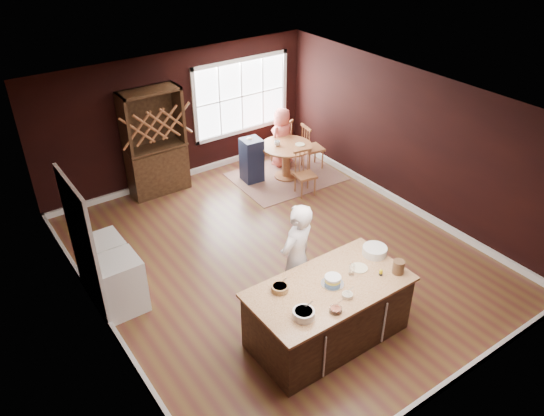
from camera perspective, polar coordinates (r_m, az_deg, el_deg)
The scene contains 28 objects.
room_shell at distance 8.36m, azimuth 0.75°, elevation 2.28°, with size 7.00×7.00×7.00m.
window at distance 11.69m, azimuth -3.32°, elevation 11.90°, with size 2.36×0.10×1.66m, color white, non-canonical shape.
doorway at distance 7.97m, azimuth -19.60°, elevation -4.22°, with size 0.08×1.26×2.13m, color white, non-canonical shape.
kitchen_island at distance 7.41m, azimuth 6.03°, elevation -11.15°, with size 2.20×1.15×0.92m.
dining_table at distance 11.25m, azimuth 1.56°, elevation 5.77°, with size 1.09×1.09×0.75m.
baker at distance 7.57m, azimuth 2.64°, elevation -5.49°, with size 0.65×0.42×1.77m, color silver.
layer_cake at distance 7.08m, azimuth 6.54°, elevation -7.75°, with size 0.31×0.31×0.13m, color white, non-canonical shape.
bowl_blue at distance 6.58m, azimuth 3.42°, elevation -11.32°, with size 0.28×0.28×0.11m, color white.
bowl_yellow at distance 6.95m, azimuth 0.85°, elevation -8.63°, with size 0.23×0.23×0.09m, color #A05F35.
bowl_pink at distance 6.71m, azimuth 6.86°, elevation -10.83°, with size 0.16×0.16×0.06m, color white.
bowl_olive at distance 6.93m, azimuth 8.11°, elevation -9.28°, with size 0.14×0.14×0.05m, color silver.
drinking_glass at distance 7.26m, azimuth 8.58°, elevation -6.59°, with size 0.08×0.08×0.16m, color white.
dinner_plate at distance 7.42m, azimuth 9.34°, elevation -6.39°, with size 0.24×0.24×0.02m, color white.
white_tub at distance 7.70m, azimuth 10.98°, elevation -4.54°, with size 0.35×0.35×0.12m, color silver.
stoneware_crock at distance 7.40m, azimuth 13.45°, elevation -6.19°, with size 0.16×0.16×0.19m, color #402A16.
toy_figurine at distance 7.34m, azimuth 11.63°, elevation -6.82°, with size 0.05×0.05×0.09m, color #E2CB04, non-canonical shape.
rug at distance 11.49m, azimuth 1.52°, elevation 3.40°, with size 2.20×1.70×0.01m, color brown.
chair_east at distance 11.69m, azimuth 4.41°, elevation 6.64°, with size 0.43×0.41×1.03m, color brown, non-canonical shape.
chair_south at distance 10.66m, azimuth 3.60°, elevation 3.72°, with size 0.39×0.37×0.93m, color brown, non-canonical shape.
chair_north at distance 11.98m, azimuth 1.00°, elevation 7.26°, with size 0.41×0.39×0.99m, color #925F39, non-canonical shape.
seated_woman at distance 11.72m, azimuth 1.07°, elevation 7.61°, with size 0.65×0.42×1.33m, color #D05C52.
high_chair at distance 11.14m, azimuth -2.20°, elevation 5.26°, with size 0.40×0.40×0.99m, color #1B203B, non-canonical shape.
toddler at distance 11.01m, azimuth -2.68°, elevation 6.73°, with size 0.18×0.14×0.26m, color #8CA5BF, non-canonical shape.
table_plate at distance 11.18m, azimuth 3.02°, elevation 6.84°, with size 0.20×0.20×0.02m, color beige.
table_cup at distance 11.12m, azimuth 0.56°, elevation 6.99°, with size 0.13×0.13×0.10m, color silver.
hutch at distance 10.72m, azimuth -12.49°, elevation 6.87°, with size 1.18×0.49×2.16m, color black.
washer at distance 8.12m, azimuth -15.96°, elevation -7.93°, with size 0.61×0.59×0.88m, color silver.
dryer at distance 8.62m, azimuth -17.50°, elevation -5.67°, with size 0.60×0.58×0.87m, color silver.
Camera 1 is at (-4.28, -5.88, 5.47)m, focal length 35.00 mm.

